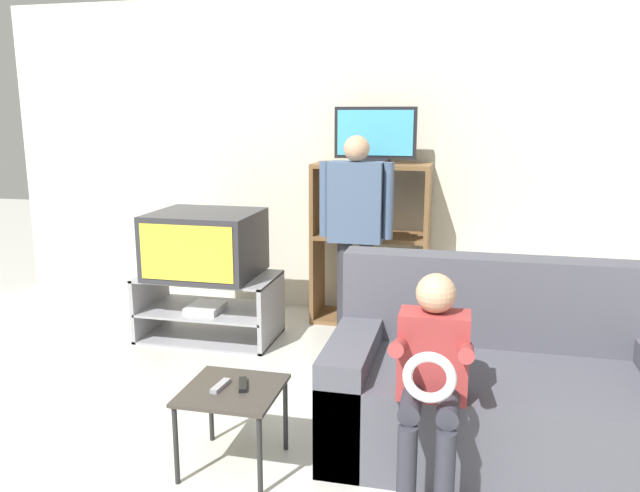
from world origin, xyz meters
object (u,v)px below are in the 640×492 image
object	(u,v)px
snack_table	(232,398)
remote_control_black	(243,385)
tv_stand	(209,307)
remote_control_white	(220,386)
couch	(502,391)
television_main	(206,244)
person_standing_adult	(356,220)
media_shelf	(371,242)
person_seated_child	(432,371)
television_flat	(375,137)

from	to	relation	value
snack_table	remote_control_black	distance (m)	0.08
tv_stand	remote_control_white	world-z (taller)	tv_stand
couch	television_main	bearing A→B (deg)	150.61
remote_control_black	person_standing_adult	bearing A→B (deg)	63.13
media_shelf	person_standing_adult	size ratio (longest dim) A/B	0.85
television_main	remote_control_black	distance (m)	1.86
snack_table	remote_control_white	bearing A→B (deg)	-172.14
television_main	person_seated_child	distance (m)	2.44
television_flat	remote_control_black	distance (m)	2.49
television_main	snack_table	size ratio (longest dim) A/B	1.71
tv_stand	couch	distance (m)	2.36
television_flat	tv_stand	bearing A→B (deg)	-150.72
television_flat	television_main	bearing A→B (deg)	-151.86
television_main	remote_control_black	size ratio (longest dim) A/B	5.31
snack_table	couch	distance (m)	1.33
remote_control_white	person_standing_adult	size ratio (longest dim) A/B	0.10
television_flat	remote_control_white	size ratio (longest dim) A/B	4.38
snack_table	person_standing_adult	xyz separation A→B (m)	(0.27, 1.78, 0.56)
television_main	person_standing_adult	bearing A→B (deg)	7.59
media_shelf	remote_control_white	distance (m)	2.33
tv_stand	remote_control_white	xyz separation A→B (m)	(0.76, -1.63, 0.17)
television_main	television_flat	distance (m)	1.52
television_main	person_standing_adult	world-z (taller)	person_standing_adult
remote_control_white	media_shelf	bearing A→B (deg)	86.81
snack_table	person_seated_child	distance (m)	0.96
remote_control_black	remote_control_white	distance (m)	0.10
couch	person_standing_adult	xyz separation A→B (m)	(-0.98, 1.32, 0.61)
television_flat	snack_table	distance (m)	2.55
television_main	remote_control_white	xyz separation A→B (m)	(0.78, -1.65, -0.31)
media_shelf	person_standing_adult	distance (m)	0.56
couch	tv_stand	bearing A→B (deg)	150.77
remote_control_white	remote_control_black	bearing A→B (deg)	26.26
snack_table	remote_control_black	world-z (taller)	remote_control_black
media_shelf	couch	size ratio (longest dim) A/B	0.75
tv_stand	remote_control_white	size ratio (longest dim) A/B	6.99
media_shelf	snack_table	bearing A→B (deg)	-97.49
person_seated_child	media_shelf	bearing A→B (deg)	104.87
television_main	person_seated_child	bearing A→B (deg)	-44.01
television_flat	remote_control_white	distance (m)	2.53
tv_stand	snack_table	xyz separation A→B (m)	(0.81, -1.62, 0.11)
snack_table	remote_control_white	world-z (taller)	remote_control_white
television_flat	person_seated_child	xyz separation A→B (m)	(0.60, -2.31, -0.88)
remote_control_black	person_seated_child	bearing A→B (deg)	-25.17
snack_table	remote_control_black	size ratio (longest dim) A/B	3.10
television_main	person_standing_adult	xyz separation A→B (m)	(1.10, 0.15, 0.19)
couch	person_seated_child	size ratio (longest dim) A/B	1.70
person_seated_child	person_standing_adult	bearing A→B (deg)	109.63
snack_table	person_seated_child	world-z (taller)	person_seated_child
tv_stand	media_shelf	world-z (taller)	media_shelf
media_shelf	television_flat	distance (m)	0.83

